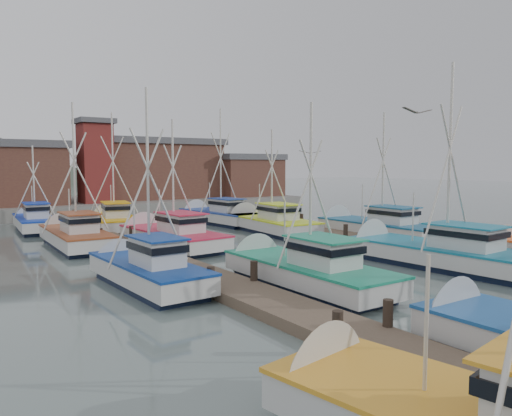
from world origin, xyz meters
TOP-DOWN VIEW (x-y plane):
  - ground at (0.00, 0.00)m, footprint 260.00×260.00m
  - dock_left at (-7.00, 4.04)m, footprint 2.30×46.00m
  - dock_right at (7.00, 4.04)m, footprint 2.30×46.00m
  - quay at (0.00, 37.00)m, footprint 44.00×16.00m
  - shed_center at (6.00, 37.00)m, footprint 14.84×9.54m
  - shed_right at (17.00, 34.00)m, footprint 8.48×6.36m
  - lookout_tower at (-2.00, 33.00)m, footprint 3.60×3.60m
  - boat_4 at (-4.04, -2.48)m, footprint 3.41×9.09m
  - boat_5 at (4.21, -2.97)m, footprint 4.42×10.59m
  - boat_6 at (-9.49, 1.14)m, footprint 3.54×8.06m
  - boat_8 at (-4.42, 9.94)m, footprint 3.67×9.69m
  - boat_9 at (4.77, 12.27)m, footprint 4.01×10.21m
  - boat_10 at (-9.27, 13.26)m, footprint 3.93×9.16m
  - boat_11 at (9.55, 5.87)m, footprint 3.98×10.01m
  - boat_12 at (-4.46, 20.31)m, footprint 4.43×9.40m
  - boat_13 at (4.25, 19.11)m, footprint 4.21×9.53m
  - boat_14 at (-9.81, 22.90)m, footprint 3.08×8.38m
  - gull_near at (-2.19, -6.86)m, footprint 1.54×0.61m
  - gull_far at (2.73, 4.80)m, footprint 1.50×0.66m

SIDE VIEW (x-z plane):
  - ground at x=0.00m, z-range 0.00..0.00m
  - dock_left at x=-7.00m, z-range -0.54..0.96m
  - dock_right at x=7.00m, z-range -0.54..0.96m
  - quay at x=0.00m, z-range 0.00..1.20m
  - boat_14 at x=-9.81m, z-range -2.92..4.27m
  - boat_4 at x=-4.04m, z-range -3.51..4.86m
  - boat_9 at x=4.77m, z-range -3.64..4.99m
  - boat_8 at x=-4.42m, z-range -3.65..5.01m
  - boat_6 at x=-9.49m, z-range -3.71..5.07m
  - boat_11 at x=9.55m, z-range -4.13..5.49m
  - boat_12 at x=-4.46m, z-range -4.25..5.62m
  - boat_10 at x=-9.27m, z-range -4.12..5.49m
  - boat_13 at x=4.25m, z-range -4.63..6.00m
  - boat_5 at x=4.21m, z-range -4.80..6.18m
  - shed_right at x=17.00m, z-range 1.24..6.44m
  - shed_center at x=6.00m, z-range 1.24..8.14m
  - lookout_tower at x=-2.00m, z-range 1.30..9.80m
  - gull_far at x=2.73m, z-range 5.72..5.96m
  - gull_near at x=-2.19m, z-range 6.89..7.13m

